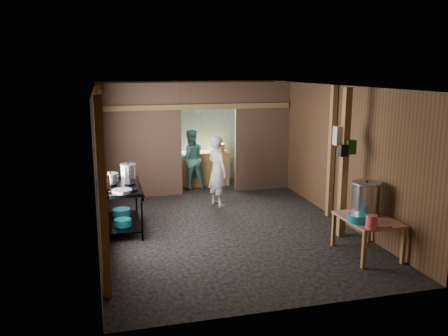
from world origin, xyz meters
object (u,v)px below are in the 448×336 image
object	(u,v)px
stock_pot	(366,198)
stove_pot_large	(128,172)
pink_bucket	(371,222)
prep_table	(367,236)
cook	(217,171)
gas_range	(122,208)
yellow_tub	(218,148)

from	to	relation	value
stock_pot	stove_pot_large	bearing A→B (deg)	146.55
pink_bucket	stock_pot	bearing A→B (deg)	65.83
prep_table	cook	distance (m)	3.68
stove_pot_large	pink_bucket	bearing A→B (deg)	-42.67
gas_range	pink_bucket	xyz separation A→B (m)	(3.50, -2.58, 0.28)
cook	gas_range	bearing A→B (deg)	95.89
stove_pot_large	pink_bucket	distance (m)	4.54
stove_pot_large	cook	xyz separation A→B (m)	(1.90, 0.62, -0.22)
prep_table	pink_bucket	size ratio (longest dim) A/B	5.22
gas_range	prep_table	size ratio (longest dim) A/B	1.41
prep_table	yellow_tub	xyz separation A→B (m)	(-1.17, 5.13, 0.65)
gas_range	yellow_tub	world-z (taller)	yellow_tub
stove_pot_large	stock_pot	bearing A→B (deg)	-33.45
cook	stove_pot_large	bearing A→B (deg)	85.78
gas_range	stock_pot	xyz separation A→B (m)	(3.80, -1.91, 0.43)
stove_pot_large	pink_bucket	size ratio (longest dim) A/B	1.58
stock_pot	yellow_tub	size ratio (longest dim) A/B	1.55
stove_pot_large	gas_range	bearing A→B (deg)	-109.20
yellow_tub	cook	xyz separation A→B (m)	(-0.47, -1.86, -0.18)
stock_pot	yellow_tub	xyz separation A→B (m)	(-1.26, 4.88, 0.10)
pink_bucket	yellow_tub	world-z (taller)	yellow_tub
prep_table	pink_bucket	distance (m)	0.62
yellow_tub	cook	bearing A→B (deg)	-104.23
stock_pot	pink_bucket	xyz separation A→B (m)	(-0.30, -0.67, -0.15)
pink_bucket	gas_range	bearing A→B (deg)	143.59
gas_range	stove_pot_large	size ratio (longest dim) A/B	4.66
stock_pot	cook	xyz separation A→B (m)	(-1.73, 3.02, -0.09)
prep_table	pink_bucket	bearing A→B (deg)	-116.48
stock_pot	yellow_tub	bearing A→B (deg)	104.48
pink_bucket	cook	bearing A→B (deg)	111.22
stock_pot	cook	distance (m)	3.48
gas_range	stock_pot	size ratio (longest dim) A/B	2.66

